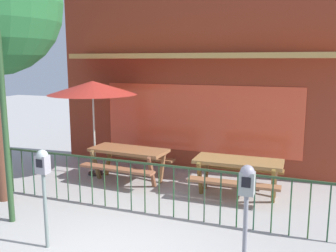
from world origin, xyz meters
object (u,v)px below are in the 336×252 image
at_px(parking_meter_near, 247,194).
at_px(street_lamp, 1,76).
at_px(patio_umbrella, 93,88).
at_px(picnic_table_left, 129,156).
at_px(picnic_table_right, 238,167).
at_px(parking_meter_far, 43,173).

relative_size(parking_meter_near, street_lamp, 0.41).
bearing_deg(parking_meter_near, patio_umbrella, 141.86).
height_order(picnic_table_left, parking_meter_near, parking_meter_near).
xyz_separation_m(picnic_table_right, street_lamp, (-3.47, -2.70, 1.93)).
relative_size(parking_meter_far, street_lamp, 0.39).
relative_size(picnic_table_left, parking_meter_far, 1.23).
bearing_deg(picnic_table_left, street_lamp, -108.33).
bearing_deg(picnic_table_left, patio_umbrella, 171.85).
bearing_deg(patio_umbrella, picnic_table_left, -8.15).
distance_m(picnic_table_right, parking_meter_near, 3.26).
height_order(picnic_table_right, parking_meter_near, parking_meter_near).
distance_m(picnic_table_left, patio_umbrella, 1.84).
bearing_deg(picnic_table_left, parking_meter_far, -84.99).
distance_m(parking_meter_far, street_lamp, 1.89).
bearing_deg(patio_umbrella, parking_meter_near, -38.14).
xyz_separation_m(parking_meter_far, street_lamp, (-1.20, 0.53, 1.36)).
bearing_deg(patio_umbrella, street_lamp, -88.06).
xyz_separation_m(patio_umbrella, parking_meter_near, (4.23, -3.32, -0.93)).
height_order(parking_meter_near, street_lamp, street_lamp).
xyz_separation_m(picnic_table_left, parking_meter_near, (3.22, -3.18, 0.60)).
xyz_separation_m(picnic_table_left, street_lamp, (-0.91, -2.74, 1.93)).
distance_m(picnic_table_right, street_lamp, 4.80).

